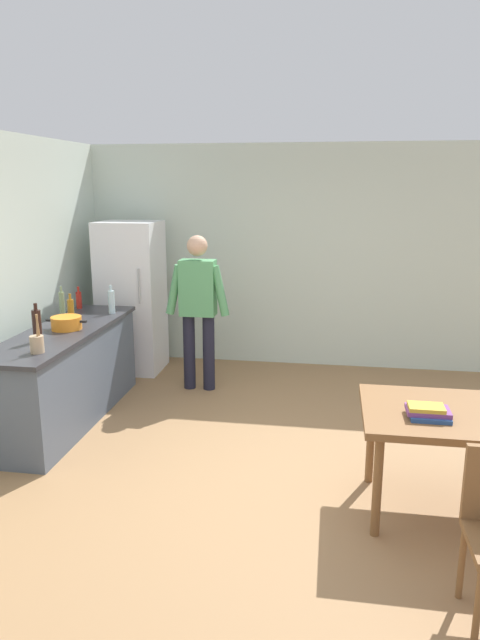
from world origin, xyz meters
TOP-DOWN VIEW (x-y plane):
  - ground_plane at (0.00, 0.00)m, footprint 14.00×14.00m
  - wall_back at (0.00, 3.00)m, footprint 6.40×0.12m
  - kitchen_counter at (-2.00, 0.80)m, footprint 0.64×2.20m
  - refrigerator at (-1.90, 2.40)m, footprint 0.70×0.67m
  - person at (-0.95, 1.85)m, footprint 0.70×0.22m
  - dining_table at (1.40, -0.30)m, footprint 1.40×0.90m
  - cooking_pot at (-1.97, 0.82)m, footprint 0.40×0.28m
  - utensil_jar at (-1.86, 0.06)m, footprint 0.11×0.11m
  - bottle_wine_dark at (-2.01, 0.36)m, footprint 0.08×0.08m
  - bottle_oil_amber at (-2.06, 1.12)m, footprint 0.06×0.06m
  - bottle_water_clear at (-1.80, 1.53)m, footprint 0.07×0.07m
  - bottle_sauce_red at (-2.25, 1.71)m, footprint 0.06×0.06m
  - bottle_vinegar_tall at (-2.23, 1.28)m, footprint 0.06×0.06m
  - book_stack at (1.11, -0.44)m, footprint 0.28×0.21m

SIDE VIEW (x-z plane):
  - ground_plane at x=0.00m, z-range 0.00..0.00m
  - kitchen_counter at x=-2.00m, z-range 0.00..0.90m
  - dining_table at x=1.40m, z-range 0.30..1.05m
  - book_stack at x=1.11m, z-range 0.75..0.83m
  - refrigerator at x=-1.90m, z-range 0.00..1.80m
  - cooking_pot at x=-1.97m, z-range 0.90..1.02m
  - person at x=-0.95m, z-range 0.13..1.83m
  - utensil_jar at x=-1.86m, z-range 0.82..1.14m
  - bottle_sauce_red at x=-2.25m, z-range 0.88..1.12m
  - bottle_oil_amber at x=-2.06m, z-range 0.88..1.16m
  - bottle_water_clear at x=-1.80m, z-range 0.88..1.18m
  - bottle_vinegar_tall at x=-2.23m, z-range 0.88..1.20m
  - bottle_wine_dark at x=-2.01m, z-range 0.88..1.22m
  - wall_back at x=0.00m, z-range 0.00..2.70m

